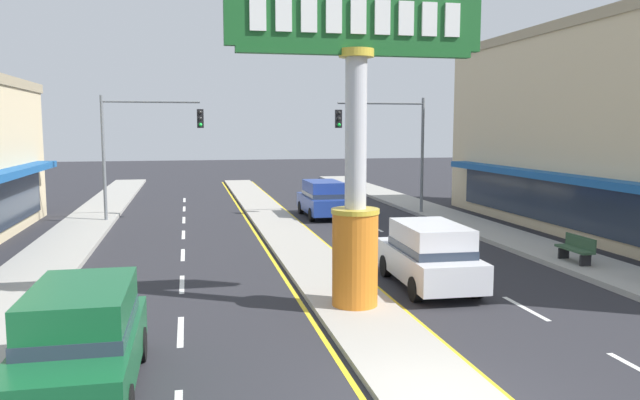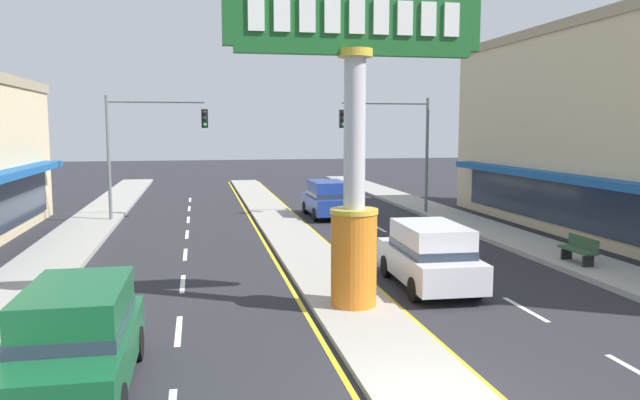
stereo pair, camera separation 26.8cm
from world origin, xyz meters
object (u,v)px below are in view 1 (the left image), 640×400
object	(u,v)px
traffic_light_left_side	(141,136)
suv_near_right_lane	(81,339)
suv_near_left_lane	(429,254)
traffic_light_right_side	(391,135)
suv_far_right_lane	(323,198)
district_sign	(356,143)
street_bench	(576,248)

from	to	relation	value
traffic_light_left_side	suv_near_right_lane	distance (m)	20.53
traffic_light_left_side	suv_near_left_lane	distance (m)	17.55
traffic_light_right_side	suv_near_right_lane	size ratio (longest dim) A/B	1.34
traffic_light_right_side	suv_far_right_lane	bearing A→B (deg)	175.18
traffic_light_left_side	suv_near_right_lane	xyz separation A→B (m)	(0.29, -20.26, -3.26)
district_sign	traffic_light_left_side	bearing A→B (deg)	110.99
suv_near_right_lane	suv_far_right_lane	size ratio (longest dim) A/B	1.00
traffic_light_left_side	traffic_light_right_side	distance (m)	12.62
street_bench	district_sign	bearing A→B (deg)	-159.57
traffic_light_right_side	suv_near_left_lane	size ratio (longest dim) A/B	1.33
district_sign	street_bench	world-z (taller)	district_sign
suv_near_right_lane	street_bench	distance (m)	16.16
district_sign	suv_far_right_lane	size ratio (longest dim) A/B	1.76
suv_near_left_lane	traffic_light_right_side	bearing A→B (deg)	75.92
traffic_light_right_side	district_sign	bearing A→B (deg)	-111.45
traffic_light_left_side	suv_near_left_lane	bearing A→B (deg)	-58.45
suv_near_left_lane	street_bench	bearing A→B (deg)	13.88
traffic_light_left_side	district_sign	bearing A→B (deg)	-69.01
traffic_light_left_side	street_bench	distance (m)	20.23
traffic_light_left_side	suv_near_right_lane	bearing A→B (deg)	-89.19
traffic_light_right_side	suv_far_right_lane	size ratio (longest dim) A/B	1.34
district_sign	traffic_light_right_side	bearing A→B (deg)	68.55
district_sign	traffic_light_left_side	distance (m)	17.61
suv_near_right_lane	suv_far_right_lane	bearing A→B (deg)	66.57
suv_far_right_lane	street_bench	xyz separation A→B (m)	(5.82, -13.17, -0.34)
district_sign	street_bench	distance (m)	9.81
traffic_light_left_side	suv_near_left_lane	world-z (taller)	traffic_light_left_side
district_sign	suv_near_right_lane	distance (m)	7.86
traffic_light_right_side	suv_near_left_lane	bearing A→B (deg)	-104.08
district_sign	suv_near_left_lane	size ratio (longest dim) A/B	1.74
district_sign	traffic_light_left_side	xyz separation A→B (m)	(-6.31, 16.44, -0.04)
traffic_light_left_side	suv_far_right_lane	size ratio (longest dim) A/B	1.34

